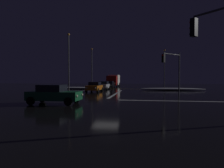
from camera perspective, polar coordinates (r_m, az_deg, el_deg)
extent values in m
cube|color=black|center=(18.21, -1.89, -5.02)|extent=(120.00, 120.00, 0.10)
cube|color=white|center=(26.20, 1.34, -2.88)|extent=(0.35, 13.90, 0.01)
cube|color=yellow|center=(37.72, 3.56, -1.52)|extent=(22.00, 0.15, 0.01)
cube|color=white|center=(18.58, 24.02, -4.86)|extent=(13.90, 0.40, 0.01)
ellipsoid|color=white|center=(38.25, -10.06, -1.20)|extent=(9.67, 1.50, 0.40)
ellipsoid|color=white|center=(34.88, 17.87, -1.50)|extent=(11.29, 1.50, 0.43)
cube|color=#C66014|center=(29.38, -5.35, -1.10)|extent=(1.80, 4.20, 0.70)
cube|color=black|center=(29.55, -5.26, 0.12)|extent=(1.60, 2.00, 0.55)
cylinder|color=black|center=(27.68, -4.32, -1.99)|extent=(0.22, 0.64, 0.64)
cylinder|color=black|center=(28.14, -7.89, -1.94)|extent=(0.22, 0.64, 0.64)
cylinder|color=black|center=(30.71, -3.02, -1.64)|extent=(0.22, 0.64, 0.64)
cylinder|color=black|center=(31.12, -6.27, -1.60)|extent=(0.22, 0.64, 0.64)
sphere|color=#F9EFC6|center=(27.16, -5.10, -1.22)|extent=(0.22, 0.22, 0.22)
sphere|color=#F9EFC6|center=(27.50, -7.73, -1.19)|extent=(0.22, 0.22, 0.22)
cube|color=#B7B7BC|center=(35.55, -2.63, -0.63)|extent=(1.80, 4.20, 0.70)
cube|color=black|center=(35.73, -2.57, 0.38)|extent=(1.60, 2.00, 0.55)
cylinder|color=black|center=(33.88, -1.65, -1.33)|extent=(0.22, 0.64, 0.64)
cylinder|color=black|center=(34.25, -4.62, -1.31)|extent=(0.22, 0.64, 0.64)
cylinder|color=black|center=(36.93, -0.80, -1.09)|extent=(0.22, 0.64, 0.64)
cylinder|color=black|center=(37.27, -3.53, -1.07)|extent=(0.22, 0.64, 0.64)
sphere|color=#F9EFC6|center=(33.35, -2.25, -0.69)|extent=(0.22, 0.22, 0.22)
sphere|color=#F9EFC6|center=(33.62, -4.42, -0.68)|extent=(0.22, 0.22, 0.22)
cube|color=black|center=(41.39, -0.80, -0.32)|extent=(1.80, 4.20, 0.70)
cube|color=black|center=(41.57, -0.75, 0.55)|extent=(1.60, 2.00, 0.55)
cylinder|color=black|center=(39.73, 0.12, -0.90)|extent=(0.22, 0.64, 0.64)
cylinder|color=black|center=(40.03, -2.43, -0.89)|extent=(0.22, 0.64, 0.64)
cylinder|color=black|center=(42.79, 0.73, -0.73)|extent=(0.22, 0.64, 0.64)
cylinder|color=black|center=(43.08, -1.64, -0.71)|extent=(0.22, 0.64, 0.64)
sphere|color=#F9EFC6|center=(39.19, -0.36, -0.35)|extent=(0.22, 0.22, 0.22)
sphere|color=#F9EFC6|center=(39.41, -2.23, -0.34)|extent=(0.22, 0.22, 0.22)
cube|color=red|center=(45.04, -0.04, 1.06)|extent=(2.40, 2.20, 2.30)
cube|color=silver|center=(49.49, 0.74, 1.28)|extent=(2.40, 5.00, 2.60)
cylinder|color=black|center=(45.50, 1.57, -0.39)|extent=(0.28, 0.96, 0.96)
cylinder|color=black|center=(45.85, -1.41, -0.37)|extent=(0.28, 0.96, 0.96)
cylinder|color=black|center=(50.16, 2.22, -0.20)|extent=(0.28, 0.96, 0.96)
cylinder|color=black|center=(50.49, -0.49, -0.19)|extent=(0.28, 0.96, 0.96)
sphere|color=#F9EFC6|center=(43.79, 0.83, 0.26)|extent=(0.26, 0.26, 0.26)
sphere|color=#F9EFC6|center=(44.05, -1.36, 0.26)|extent=(0.26, 0.26, 0.26)
cube|color=#14512D|center=(15.96, -17.21, -3.42)|extent=(4.20, 1.80, 0.70)
cube|color=black|center=(16.01, -17.87, -1.17)|extent=(2.00, 1.60, 0.55)
cylinder|color=black|center=(16.23, -10.86, -4.54)|extent=(0.64, 0.22, 0.64)
cylinder|color=black|center=(14.56, -13.23, -5.26)|extent=(0.64, 0.22, 0.64)
cylinder|color=black|center=(17.50, -20.50, -4.17)|extent=(0.64, 0.22, 0.64)
cylinder|color=black|center=(15.96, -23.65, -4.75)|extent=(0.64, 0.22, 0.64)
sphere|color=#F9EFC6|center=(15.78, -9.21, -3.25)|extent=(0.22, 0.22, 0.22)
sphere|color=#F9EFC6|center=(14.55, -10.78, -3.67)|extent=(0.22, 0.22, 0.22)
cylinder|color=#4C4C51|center=(11.72, 30.70, 19.24)|extent=(2.25, 2.25, 0.12)
cube|color=black|center=(12.21, 23.76, 15.54)|extent=(0.46, 0.46, 1.05)
sphere|color=red|center=(12.37, 23.11, 17.01)|extent=(0.22, 0.22, 0.22)
sphere|color=black|center=(12.29, 23.09, 15.46)|extent=(0.22, 0.22, 0.22)
sphere|color=black|center=(12.21, 23.07, 13.89)|extent=(0.22, 0.22, 0.22)
cylinder|color=#4C4C51|center=(26.84, 19.85, 3.04)|extent=(0.18, 0.18, 5.54)
cylinder|color=#4C4C51|center=(25.66, 17.80, 8.66)|extent=(2.45, 2.45, 0.12)
cube|color=black|center=(24.26, 15.46, 7.61)|extent=(0.46, 0.46, 1.05)
sphere|color=red|center=(24.17, 15.23, 8.45)|extent=(0.22, 0.22, 0.22)
sphere|color=black|center=(24.13, 15.22, 7.64)|extent=(0.22, 0.22, 0.22)
sphere|color=black|center=(24.10, 15.22, 6.82)|extent=(0.22, 0.22, 0.22)
cylinder|color=#424247|center=(47.95, 15.73, 4.42)|extent=(0.20, 0.20, 8.94)
sphere|color=#F9AD47|center=(48.41, 15.77, 9.93)|extent=(0.44, 0.44, 0.44)
cylinder|color=#424247|center=(34.03, -13.11, 6.27)|extent=(0.20, 0.20, 9.69)
sphere|color=#F9AD47|center=(34.80, -13.17, 14.54)|extent=(0.44, 0.44, 0.44)
cylinder|color=#424247|center=(49.22, -6.19, 4.82)|extent=(0.20, 0.20, 9.66)
sphere|color=#F9AD47|center=(49.75, -6.21, 10.59)|extent=(0.44, 0.44, 0.44)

